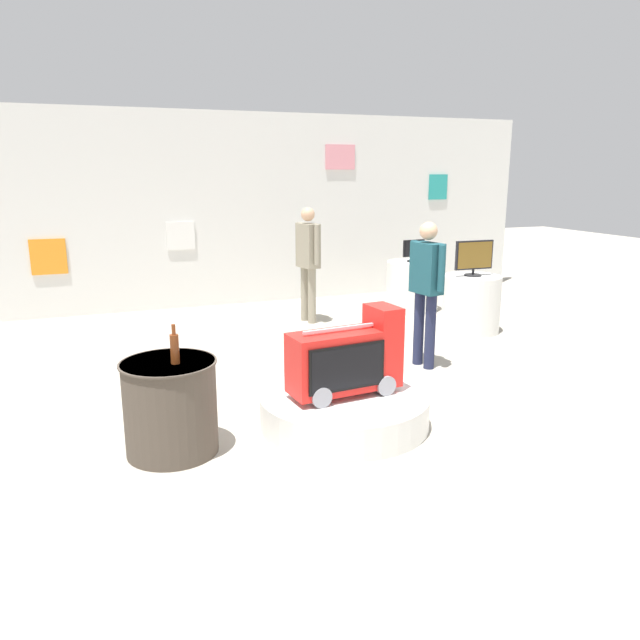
# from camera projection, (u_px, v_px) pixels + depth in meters

# --- Properties ---
(ground_plane) EXTENTS (30.00, 30.00, 0.00)m
(ground_plane) POSITION_uv_depth(u_px,v_px,m) (364.00, 413.00, 5.74)
(ground_plane) COLOR #A8A091
(back_wall_display) EXTENTS (10.91, 0.13, 3.14)m
(back_wall_display) POSITION_uv_depth(u_px,v_px,m) (232.00, 210.00, 10.06)
(back_wall_display) COLOR silver
(back_wall_display) RESTS_ON ground
(main_display_pedestal) EXTENTS (1.50, 1.50, 0.29)m
(main_display_pedestal) POSITION_uv_depth(u_px,v_px,m) (344.00, 409.00, 5.44)
(main_display_pedestal) COLOR silver
(main_display_pedestal) RESTS_ON ground
(novelty_firetruck_tv) EXTENTS (1.03, 0.49, 0.77)m
(novelty_firetruck_tv) POSITION_uv_depth(u_px,v_px,m) (347.00, 360.00, 5.33)
(novelty_firetruck_tv) COLOR gray
(novelty_firetruck_tv) RESTS_ON main_display_pedestal
(display_pedestal_left_rear) EXTENTS (0.83, 0.83, 0.79)m
(display_pedestal_left_rear) POSITION_uv_depth(u_px,v_px,m) (412.00, 286.00, 9.84)
(display_pedestal_left_rear) COLOR silver
(display_pedestal_left_rear) RESTS_ON ground
(tv_on_left_rear) EXTENTS (0.39, 0.20, 0.35)m
(tv_on_left_rear) POSITION_uv_depth(u_px,v_px,m) (414.00, 250.00, 9.70)
(tv_on_left_rear) COLOR black
(tv_on_left_rear) RESTS_ON display_pedestal_left_rear
(display_pedestal_center_rear) EXTENTS (0.80, 0.80, 0.79)m
(display_pedestal_center_rear) POSITION_uv_depth(u_px,v_px,m) (471.00, 304.00, 8.54)
(display_pedestal_center_rear) COLOR silver
(display_pedestal_center_rear) RESTS_ON ground
(tv_on_center_rear) EXTENTS (0.58, 0.24, 0.49)m
(tv_on_center_rear) POSITION_uv_depth(u_px,v_px,m) (474.00, 257.00, 8.38)
(tv_on_center_rear) COLOR black
(tv_on_center_rear) RESTS_ON display_pedestal_center_rear
(side_table_round) EXTENTS (0.76, 0.76, 0.76)m
(side_table_round) POSITION_uv_depth(u_px,v_px,m) (171.00, 406.00, 4.86)
(side_table_round) COLOR #4C4238
(side_table_round) RESTS_ON ground
(bottle_on_side_table) EXTENTS (0.07, 0.07, 0.31)m
(bottle_on_side_table) POSITION_uv_depth(u_px,v_px,m) (175.00, 348.00, 4.69)
(bottle_on_side_table) COLOR brown
(bottle_on_side_table) RESTS_ON side_table_round
(shopper_browsing_near_truck) EXTENTS (0.26, 0.55, 1.66)m
(shopper_browsing_near_truck) POSITION_uv_depth(u_px,v_px,m) (426.00, 283.00, 6.87)
(shopper_browsing_near_truck) COLOR #1E233F
(shopper_browsing_near_truck) RESTS_ON ground
(shopper_browsing_rear) EXTENTS (0.28, 0.55, 1.70)m
(shopper_browsing_rear) POSITION_uv_depth(u_px,v_px,m) (308.00, 256.00, 8.94)
(shopper_browsing_rear) COLOR gray
(shopper_browsing_rear) RESTS_ON ground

